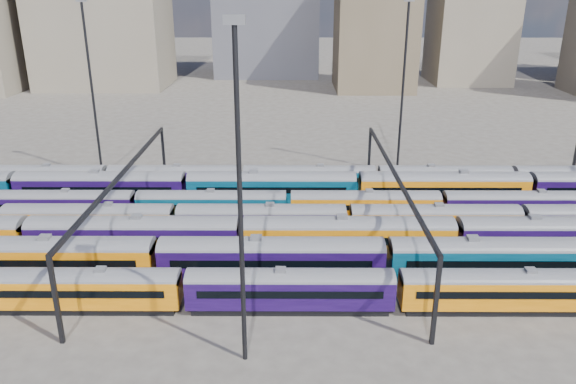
{
  "coord_description": "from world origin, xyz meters",
  "views": [
    {
      "loc": [
        -1.49,
        -58.37,
        27.46
      ],
      "look_at": [
        -1.78,
        7.05,
        3.0
      ],
      "focal_mm": 35.0,
      "sensor_mm": 36.0,
      "label": 1
    }
  ],
  "objects_px": {
    "rake_1": "(157,255)",
    "rake_2": "(134,233)",
    "mast_2": "(240,190)",
    "rake_0": "(290,286)"
  },
  "relations": [
    {
      "from": "rake_0",
      "to": "rake_2",
      "type": "relative_size",
      "value": 1.18
    },
    {
      "from": "rake_1",
      "to": "mast_2",
      "type": "xyz_separation_m",
      "value": [
        9.37,
        -12.0,
        11.11
      ]
    },
    {
      "from": "rake_1",
      "to": "rake_2",
      "type": "distance_m",
      "value": 6.1
    },
    {
      "from": "rake_0",
      "to": "rake_1",
      "type": "distance_m",
      "value": 13.81
    },
    {
      "from": "rake_1",
      "to": "rake_2",
      "type": "bearing_deg",
      "value": 125.01
    },
    {
      "from": "rake_1",
      "to": "mast_2",
      "type": "relative_size",
      "value": 5.17
    },
    {
      "from": "rake_0",
      "to": "mast_2",
      "type": "bearing_deg",
      "value": -116.52
    },
    {
      "from": "rake_0",
      "to": "mast_2",
      "type": "xyz_separation_m",
      "value": [
        -3.49,
        -7.0,
        11.55
      ]
    },
    {
      "from": "rake_0",
      "to": "rake_1",
      "type": "xyz_separation_m",
      "value": [
        -12.87,
        5.0,
        0.44
      ]
    },
    {
      "from": "rake_1",
      "to": "mast_2",
      "type": "distance_m",
      "value": 18.85
    }
  ]
}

